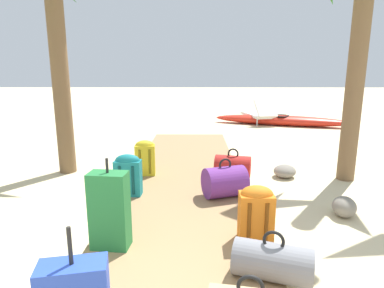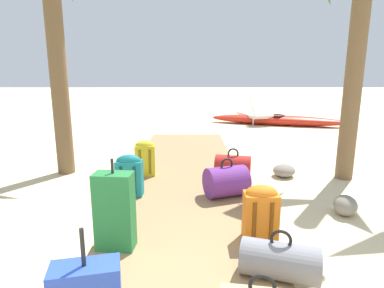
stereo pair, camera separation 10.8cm
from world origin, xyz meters
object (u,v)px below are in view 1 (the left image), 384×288
(duffel_bag_red, at_px, (233,166))
(lounge_chair, at_px, (259,113))
(backpack_teal, at_px, (128,174))
(backpack_orange, at_px, (256,212))
(duffel_bag_purple, at_px, (225,182))
(suitcase_green, at_px, (110,210))
(kayak, at_px, (281,120))
(duffel_bag_grey, at_px, (272,262))
(backpack_yellow, at_px, (145,157))

(duffel_bag_red, distance_m, lounge_chair, 5.77)
(backpack_teal, relative_size, backpack_orange, 1.00)
(duffel_bag_purple, relative_size, lounge_chair, 0.37)
(suitcase_green, bearing_deg, backpack_orange, 5.46)
(backpack_orange, height_order, lounge_chair, lounge_chair)
(backpack_teal, xyz_separation_m, duffel_bag_purple, (1.22, -0.04, -0.09))
(suitcase_green, xyz_separation_m, kayak, (3.38, 7.30, -0.28))
(duffel_bag_grey, xyz_separation_m, lounge_chair, (1.42, 8.07, 0.10))
(duffel_bag_purple, bearing_deg, kayak, 69.63)
(duffel_bag_grey, bearing_deg, duffel_bag_red, 90.61)
(duffel_bag_red, relative_size, duffel_bag_grey, 0.90)
(suitcase_green, bearing_deg, backpack_yellow, 90.22)
(backpack_yellow, bearing_deg, suitcase_green, -89.78)
(backpack_orange, relative_size, lounge_chair, 0.33)
(suitcase_green, height_order, lounge_chair, suitcase_green)
(suitcase_green, bearing_deg, duffel_bag_red, 57.01)
(duffel_bag_red, distance_m, suitcase_green, 2.42)
(backpack_yellow, distance_m, kayak, 6.21)
(duffel_bag_grey, bearing_deg, backpack_teal, 129.89)
(backpack_yellow, bearing_deg, duffel_bag_grey, -62.17)
(duffel_bag_red, height_order, duffel_bag_grey, duffel_bag_red)
(lounge_chair, bearing_deg, backpack_yellow, -116.67)
(backpack_orange, xyz_separation_m, lounge_chair, (1.45, 7.48, -0.03))
(backpack_teal, bearing_deg, kayak, 60.04)
(duffel_bag_purple, height_order, backpack_orange, backpack_orange)
(suitcase_green, height_order, duffel_bag_grey, suitcase_green)
(duffel_bag_purple, bearing_deg, duffel_bag_red, 76.67)
(backpack_yellow, height_order, duffel_bag_red, backpack_yellow)
(backpack_orange, distance_m, duffel_bag_red, 1.90)
(suitcase_green, relative_size, lounge_chair, 0.51)
(duffel_bag_red, bearing_deg, backpack_teal, -151.74)
(backpack_yellow, height_order, backpack_orange, same)
(duffel_bag_red, relative_size, suitcase_green, 0.71)
(duffel_bag_purple, distance_m, duffel_bag_grey, 1.69)
(suitcase_green, relative_size, kayak, 0.20)
(duffel_bag_purple, bearing_deg, backpack_orange, -80.16)
(backpack_orange, xyz_separation_m, duffel_bag_grey, (0.02, -0.58, -0.14))
(backpack_teal, xyz_separation_m, kayak, (3.48, 6.04, -0.21))
(duffel_bag_purple, height_order, lounge_chair, lounge_chair)
(duffel_bag_red, xyz_separation_m, suitcase_green, (-1.31, -2.02, 0.19))
(lounge_chair, relative_size, kayak, 0.40)
(duffel_bag_purple, height_order, duffel_bag_grey, duffel_bag_purple)
(backpack_yellow, xyz_separation_m, backpack_orange, (1.32, -1.97, 0.00))
(backpack_yellow, height_order, duffel_bag_grey, backpack_yellow)
(backpack_teal, xyz_separation_m, duffel_bag_red, (1.41, 0.76, -0.12))
(suitcase_green, height_order, kayak, suitcase_green)
(backpack_teal, height_order, kayak, backpack_teal)
(backpack_teal, relative_size, lounge_chair, 0.33)
(backpack_teal, bearing_deg, lounge_chair, 65.75)
(duffel_bag_red, relative_size, kayak, 0.14)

